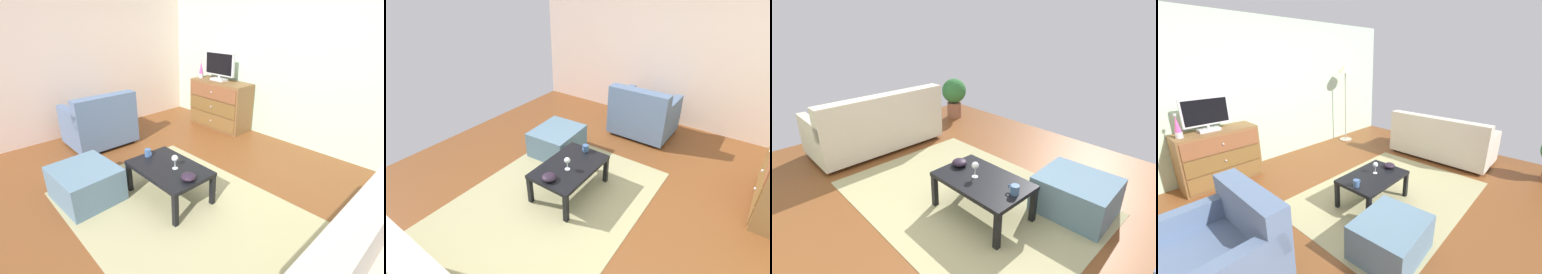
{
  "view_description": "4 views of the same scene",
  "coord_description": "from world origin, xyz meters",
  "views": [
    {
      "loc": [
        2.0,
        -1.72,
        1.85
      ],
      "look_at": [
        0.07,
        0.08,
        0.72
      ],
      "focal_mm": 25.91,
      "sensor_mm": 36.0,
      "label": 1
    },
    {
      "loc": [
        2.01,
        1.47,
        2.28
      ],
      "look_at": [
        -0.24,
        -0.13,
        0.68
      ],
      "focal_mm": 26.1,
      "sensor_mm": 36.0,
      "label": 2
    },
    {
      "loc": [
        -1.67,
        1.62,
        1.82
      ],
      "look_at": [
        0.21,
        -0.16,
        0.71
      ],
      "focal_mm": 27.3,
      "sensor_mm": 36.0,
      "label": 3
    },
    {
      "loc": [
        -2.4,
        -1.84,
        1.87
      ],
      "look_at": [
        -0.22,
        0.15,
        0.89
      ],
      "focal_mm": 22.93,
      "sensor_mm": 36.0,
      "label": 4
    }
  ],
  "objects": [
    {
      "name": "bowl_decorative",
      "position": [
        0.26,
        -0.15,
        0.42
      ],
      "size": [
        0.15,
        0.15,
        0.07
      ],
      "primitive_type": "ellipsoid",
      "color": "black",
      "rests_on": "coffee_table"
    },
    {
      "name": "wall_accent_rear",
      "position": [
        0.0,
        2.26,
        1.26
      ],
      "size": [
        5.83,
        0.12,
        2.51
      ],
      "primitive_type": "cube",
      "color": "#B0CFB0",
      "rests_on": "ground_plane"
    },
    {
      "name": "armchair",
      "position": [
        -1.91,
        -0.03,
        0.34
      ],
      "size": [
        0.8,
        0.93,
        0.83
      ],
      "color": "#332319",
      "rests_on": "ground_plane"
    },
    {
      "name": "coffee_table",
      "position": [
        -0.08,
        -0.13,
        0.34
      ],
      "size": [
        0.88,
        0.57,
        0.38
      ],
      "color": "black",
      "rests_on": "ground_plane"
    },
    {
      "name": "area_rug",
      "position": [
        0.2,
        -0.2,
        0.0
      ],
      "size": [
        2.6,
        1.9,
        0.01
      ],
      "primitive_type": "cube",
      "color": "tan",
      "rests_on": "ground_plane"
    },
    {
      "name": "mug",
      "position": [
        -0.43,
        -0.15,
        0.43
      ],
      "size": [
        0.11,
        0.08,
        0.08
      ],
      "color": "#3E5E8F",
      "rests_on": "coffee_table"
    },
    {
      "name": "ground_plane",
      "position": [
        0.0,
        0.0,
        -0.03
      ],
      "size": [
        5.83,
        5.0,
        0.05
      ],
      "primitive_type": "cube",
      "color": "brown"
    },
    {
      "name": "wall_plain_left",
      "position": [
        -2.67,
        0.0,
        1.26
      ],
      "size": [
        0.12,
        5.0,
        2.51
      ],
      "primitive_type": "cube",
      "color": "beige",
      "rests_on": "ground_plane"
    },
    {
      "name": "dresser",
      "position": [
        -1.2,
        1.95,
        0.42
      ],
      "size": [
        1.11,
        0.49,
        0.83
      ],
      "color": "brown",
      "rests_on": "ground_plane"
    },
    {
      "name": "ottoman",
      "position": [
        -0.68,
        -0.81,
        0.19
      ],
      "size": [
        0.73,
        0.64,
        0.37
      ],
      "primitive_type": "cube",
      "rotation": [
        0.0,
        0.0,
        0.06
      ],
      "color": "slate",
      "rests_on": "ground_plane"
    },
    {
      "name": "lava_lamp",
      "position": [
        -1.65,
        1.9,
        0.98
      ],
      "size": [
        0.09,
        0.09,
        0.33
      ],
      "color": "#B7B7BC",
      "rests_on": "dresser"
    },
    {
      "name": "wine_glass",
      "position": [
        0.0,
        -0.1,
        0.5
      ],
      "size": [
        0.07,
        0.07,
        0.16
      ],
      "color": "silver",
      "rests_on": "coffee_table"
    },
    {
      "name": "tv",
      "position": [
        -1.27,
        1.97,
        1.09
      ],
      "size": [
        0.63,
        0.18,
        0.49
      ],
      "color": "silver",
      "rests_on": "dresser"
    }
  ]
}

